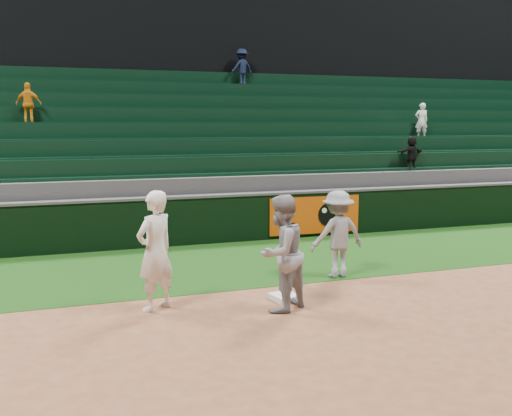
% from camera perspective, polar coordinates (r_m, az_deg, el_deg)
% --- Properties ---
extents(ground, '(70.00, 70.00, 0.00)m').
position_cam_1_polar(ground, '(9.92, 2.17, -9.43)').
color(ground, brown).
rests_on(ground, ground).
extents(foul_grass, '(36.00, 4.20, 0.01)m').
position_cam_1_polar(foul_grass, '(12.66, -2.72, -5.45)').
color(foul_grass, '#12380E').
rests_on(foul_grass, ground).
extents(upper_deck, '(40.00, 12.00, 12.00)m').
position_cam_1_polar(upper_deck, '(26.64, -11.79, 14.65)').
color(upper_deck, black).
rests_on(upper_deck, ground).
extents(first_base, '(0.52, 0.52, 0.10)m').
position_cam_1_polar(first_base, '(10.06, 2.91, -8.87)').
color(first_base, white).
rests_on(first_base, ground).
extents(first_baseman, '(0.86, 0.79, 1.98)m').
position_cam_1_polar(first_baseman, '(9.44, -10.05, -4.24)').
color(first_baseman, white).
rests_on(first_baseman, ground).
extents(baserunner, '(1.17, 1.11, 1.91)m').
position_cam_1_polar(baserunner, '(9.29, 2.54, -4.54)').
color(baserunner, '#91939A').
rests_on(baserunner, ground).
extents(base_coach, '(1.15, 0.69, 1.73)m').
position_cam_1_polar(base_coach, '(11.43, 8.17, -2.59)').
color(base_coach, gray).
rests_on(base_coach, foul_grass).
extents(field_wall, '(36.00, 0.45, 1.25)m').
position_cam_1_polar(field_wall, '(14.62, -5.04, -1.07)').
color(field_wall, black).
rests_on(field_wall, ground).
extents(stadium_seating, '(36.00, 5.95, 5.66)m').
position_cam_1_polar(stadium_seating, '(18.15, -8.03, 4.13)').
color(stadium_seating, '#3A3A3D').
rests_on(stadium_seating, ground).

